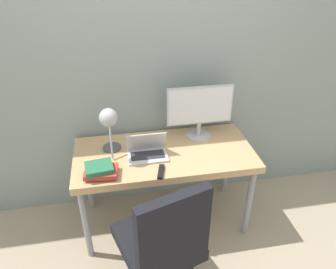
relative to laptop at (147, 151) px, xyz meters
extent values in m
plane|color=tan|center=(0.14, -0.31, -0.79)|extent=(12.00, 12.00, 0.00)
cube|color=gray|center=(0.14, 0.44, 0.51)|extent=(8.00, 0.05, 2.60)
cube|color=tan|center=(0.14, 0.03, -0.07)|extent=(1.45, 0.69, 0.06)
cylinder|color=gray|center=(-0.52, -0.25, -0.45)|extent=(0.05, 0.05, 0.69)
cylinder|color=gray|center=(0.80, -0.25, -0.45)|extent=(0.05, 0.05, 0.69)
cylinder|color=gray|center=(-0.52, 0.32, -0.45)|extent=(0.05, 0.05, 0.69)
cylinder|color=gray|center=(0.80, 0.32, -0.45)|extent=(0.05, 0.05, 0.69)
cube|color=silver|center=(0.00, -0.02, -0.03)|extent=(0.31, 0.20, 0.02)
cube|color=#2D2D33|center=(0.00, -0.02, -0.02)|extent=(0.26, 0.12, 0.00)
cube|color=silver|center=(0.00, 0.04, 0.07)|extent=(0.31, 0.09, 0.19)
cube|color=silver|center=(0.00, 0.04, 0.07)|extent=(0.28, 0.08, 0.16)
cylinder|color=#B7B7BC|center=(0.48, 0.23, -0.04)|extent=(0.21, 0.21, 0.01)
cylinder|color=#B7B7BC|center=(0.48, 0.23, 0.03)|extent=(0.04, 0.04, 0.12)
cube|color=#B7B7BC|center=(0.48, 0.23, 0.25)|extent=(0.56, 0.02, 0.33)
cube|color=silver|center=(0.48, 0.22, 0.25)|extent=(0.53, 0.00, 0.31)
cylinder|color=#4C4C51|center=(-0.27, 0.16, -0.04)|extent=(0.15, 0.15, 0.02)
cylinder|color=#99999E|center=(-0.27, 0.07, 0.15)|extent=(0.02, 0.18, 0.37)
sphere|color=#B2B2B7|center=(-0.27, -0.01, 0.33)|extent=(0.13, 0.13, 0.13)
sphere|color=black|center=(0.25, -0.53, -0.77)|extent=(0.05, 0.05, 0.05)
sphere|color=black|center=(-0.02, -0.33, -0.77)|extent=(0.05, 0.05, 0.05)
cylinder|color=black|center=(-0.02, -0.47, -0.77)|extent=(0.03, 0.28, 0.03)
cylinder|color=#2D2D33|center=(-0.02, -0.62, -0.56)|extent=(0.04, 0.04, 0.37)
cube|color=black|center=(-0.02, -0.62, -0.33)|extent=(0.62, 0.64, 0.09)
cube|color=black|center=(0.05, -0.83, -0.02)|extent=(0.47, 0.21, 0.53)
cube|color=#286B47|center=(-0.37, -0.18, -0.03)|extent=(0.17, 0.15, 0.02)
cube|color=#B2382D|center=(-0.36, -0.19, -0.01)|extent=(0.25, 0.20, 0.03)
cube|color=#286B47|center=(-0.37, -0.18, 0.03)|extent=(0.21, 0.19, 0.04)
cube|color=black|center=(0.07, -0.24, -0.03)|extent=(0.08, 0.17, 0.02)
camera|label=1|loc=(-0.22, -2.13, 1.44)|focal=35.00mm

